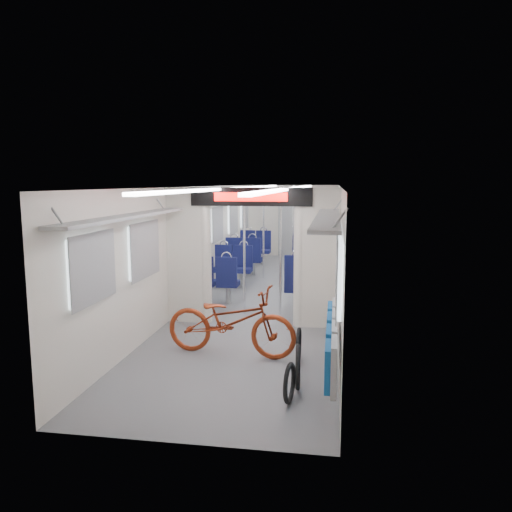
# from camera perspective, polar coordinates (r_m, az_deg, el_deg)

# --- Properties ---
(carriage) EXTENTS (12.00, 12.02, 2.31)m
(carriage) POSITION_cam_1_polar(r_m,az_deg,el_deg) (9.99, 1.17, 3.35)
(carriage) COLOR #515456
(carriage) RESTS_ON ground
(bicycle) EXTENTS (1.92, 0.87, 0.98)m
(bicycle) POSITION_cam_1_polar(r_m,az_deg,el_deg) (6.96, -2.90, -7.41)
(bicycle) COLOR maroon
(bicycle) RESTS_ON ground
(flip_bench) EXTENTS (0.12, 2.11, 0.52)m
(flip_bench) POSITION_cam_1_polar(r_m,az_deg,el_deg) (5.88, 8.66, -9.52)
(flip_bench) COLOR gray
(flip_bench) RESTS_ON carriage
(bike_hoop_a) EXTENTS (0.11, 0.46, 0.45)m
(bike_hoop_a) POSITION_cam_1_polar(r_m,az_deg,el_deg) (5.60, 3.85, -14.51)
(bike_hoop_a) COLOR black
(bike_hoop_a) RESTS_ON ground
(bike_hoop_b) EXTENTS (0.10, 0.54, 0.53)m
(bike_hoop_b) POSITION_cam_1_polar(r_m,az_deg,el_deg) (5.94, 4.79, -12.73)
(bike_hoop_b) COLOR black
(bike_hoop_b) RESTS_ON ground
(bike_hoop_c) EXTENTS (0.05, 0.47, 0.47)m
(bike_hoop_c) POSITION_cam_1_polar(r_m,az_deg,el_deg) (6.80, 4.90, -10.28)
(bike_hoop_c) COLOR black
(bike_hoop_c) RESTS_ON ground
(seat_bay_near_left) EXTENTS (0.88, 1.94, 1.06)m
(seat_bay_near_left) POSITION_cam_1_polar(r_m,az_deg,el_deg) (10.66, -3.55, -1.64)
(seat_bay_near_left) COLOR #0D103A
(seat_bay_near_left) RESTS_ON ground
(seat_bay_near_right) EXTENTS (0.96, 2.32, 1.18)m
(seat_bay_near_right) POSITION_cam_1_polar(r_m,az_deg,el_deg) (10.35, 6.53, -1.70)
(seat_bay_near_right) COLOR #0D103A
(seat_bay_near_right) RESTS_ON ground
(seat_bay_far_left) EXTENTS (0.91, 2.08, 1.10)m
(seat_bay_far_left) POSITION_cam_1_polar(r_m,az_deg,el_deg) (13.70, -0.70, 0.70)
(seat_bay_far_left) COLOR #0D103A
(seat_bay_far_left) RESTS_ON ground
(seat_bay_far_right) EXTENTS (0.96, 2.29, 1.17)m
(seat_bay_far_right) POSITION_cam_1_polar(r_m,az_deg,el_deg) (13.95, 7.20, 0.89)
(seat_bay_far_right) COLOR #0D103A
(seat_bay_far_right) RESTS_ON ground
(stanchion_near_left) EXTENTS (0.04, 0.04, 2.30)m
(stanchion_near_left) POSITION_cam_1_polar(r_m,az_deg,el_deg) (8.95, -1.34, 0.49)
(stanchion_near_left) COLOR silver
(stanchion_near_left) RESTS_ON ground
(stanchion_near_right) EXTENTS (0.04, 0.04, 2.30)m
(stanchion_near_right) POSITION_cam_1_polar(r_m,az_deg,el_deg) (8.92, 2.82, 0.46)
(stanchion_near_right) COLOR silver
(stanchion_near_right) RESTS_ON ground
(stanchion_far_left) EXTENTS (0.05, 0.05, 2.30)m
(stanchion_far_left) POSITION_cam_1_polar(r_m,az_deg,el_deg) (12.40, 0.86, 2.71)
(stanchion_far_left) COLOR silver
(stanchion_far_left) RESTS_ON ground
(stanchion_far_right) EXTENTS (0.04, 0.04, 2.30)m
(stanchion_far_right) POSITION_cam_1_polar(r_m,az_deg,el_deg) (12.13, 4.26, 2.56)
(stanchion_far_right) COLOR silver
(stanchion_far_right) RESTS_ON ground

